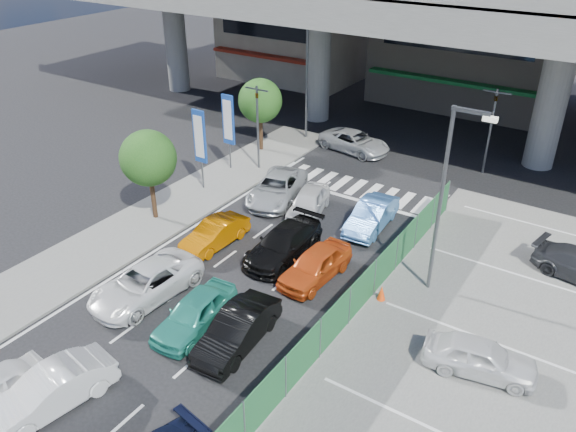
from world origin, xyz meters
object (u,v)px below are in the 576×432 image
Objects in this scene: traffic_light_right at (494,110)px; tree_near at (148,158)px; hatch_white_back_mid at (50,391)px; wagon_silver_front_left at (277,188)px; signboard_near at (200,139)px; taxi_orange_left at (215,234)px; parked_sedan_white at (480,357)px; street_lamp_right at (447,188)px; sedan_white_front_mid at (308,202)px; taxi_teal_mid at (195,313)px; street_lamp_left at (309,70)px; signboard_far at (228,122)px; tree_far at (260,101)px; taxi_orange_right at (315,265)px; hatch_black_mid_right at (237,330)px; sedan_black_mid at (284,243)px; crossing_wagon_silver at (355,142)px; traffic_cone at (381,293)px; kei_truck_front_right at (372,215)px; sedan_white_mid_left at (146,283)px; traffic_light_left at (257,107)px.

traffic_light_right is 1.08× the size of tree_near.
hatch_white_back_mid and wagon_silver_front_left have the same top height.
signboard_near is 1.24× the size of taxi_orange_left.
tree_near is 1.25× the size of parked_sedan_white.
street_lamp_right is 2.10× the size of taxi_orange_left.
tree_near is (-12.50, -15.00, -0.55)m from traffic_light_right.
taxi_teal_mid is at bearing -98.44° from sedan_white_front_mid.
street_lamp_left is 1.70× the size of signboard_near.
street_lamp_right is 1.70× the size of signboard_far.
traffic_light_right is 17.71m from taxi_orange_left.
street_lamp_right is (1.67, -13.00, 0.83)m from traffic_light_right.
signboard_near reaches higher than hatch_white_back_mid.
tree_far is 1.15× the size of hatch_white_back_mid.
signboard_far is at bearing 149.28° from taxi_orange_right.
hatch_black_mid_right is 6.19m from sedan_black_mid.
sedan_black_mid is at bearing 19.67° from taxi_orange_left.
hatch_white_back_mid is at bearing -107.12° from taxi_teal_mid.
tree_far reaches higher than sedan_black_mid.
hatch_black_mid_right is at bearing -43.77° from signboard_near.
taxi_orange_left is at bearing 72.43° from parked_sedan_white.
crossing_wagon_silver is 7.02× the size of traffic_cone.
hatch_black_mid_right and wagon_silver_front_left have the same top height.
crossing_wagon_silver reaches higher than traffic_cone.
hatch_black_mid_right is 1.00× the size of kei_truck_front_right.
traffic_light_right is 19.53m from tree_near.
street_lamp_right is at bearing 27.96° from parked_sedan_white.
signboard_far is 1.24× the size of taxi_orange_left.
taxi_orange_right is at bearing 82.86° from hatch_white_back_mid.
crossing_wagon_silver is at bearing 94.76° from taxi_teal_mid.
crossing_wagon_silver is (-5.23, 13.79, -0.03)m from taxi_orange_right.
sedan_white_mid_left is at bearing -120.82° from kei_truck_front_right.
tree_near is 1.01× the size of sedan_black_mid.
wagon_silver_front_left is (-0.24, 5.58, 0.06)m from taxi_orange_left.
taxi_orange_right is (0.22, 5.19, 0.00)m from hatch_black_mid_right.
taxi_teal_mid is at bearing -108.32° from taxi_orange_right.
taxi_teal_mid and kei_truck_front_right have the same top height.
sedan_black_mid is at bearing 5.21° from tree_near.
tree_near is 0.97× the size of sedan_white_mid_left.
hatch_white_back_mid is 1.03× the size of taxi_orange_right.
signboard_near is at bearing -82.41° from signboard_far.
sedan_white_front_mid is (6.53, 0.79, -2.39)m from signboard_near.
sedan_white_front_mid is at bearing -121.11° from traffic_light_right.
taxi_orange_left is at bearing 131.59° from hatch_black_mid_right.
crossing_wagon_silver is (5.19, 3.28, -2.72)m from tree_far.
street_lamp_right is 1.98× the size of taxi_orange_right.
tree_near reaches higher than sedan_white_mid_left.
traffic_light_right is at bearing 30.89° from traffic_light_left.
sedan_white_mid_left is (4.69, -8.98, -2.37)m from signboard_near.
traffic_cone is at bearing -6.49° from sedan_black_mid.
street_lamp_left is at bearing 105.33° from sedan_white_mid_left.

